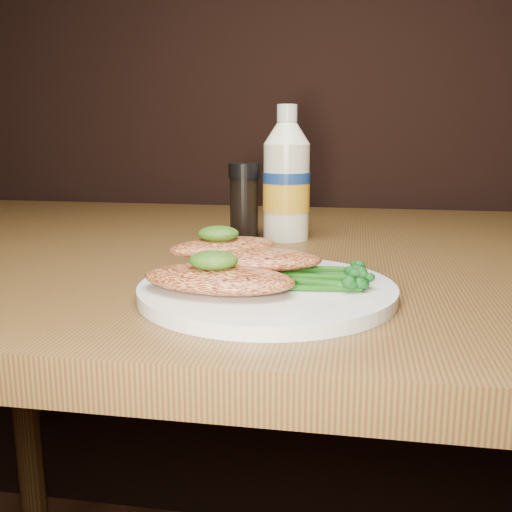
% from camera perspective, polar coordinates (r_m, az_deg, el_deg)
% --- Properties ---
extents(dining_table, '(1.20, 0.80, 0.75)m').
position_cam_1_polar(dining_table, '(0.93, -2.19, -22.19)').
color(dining_table, '#462715').
rests_on(dining_table, floor).
extents(plate, '(0.24, 0.24, 0.01)m').
position_cam_1_polar(plate, '(0.55, 1.09, -3.35)').
color(plate, white).
rests_on(plate, dining_table).
extents(chicken_front, '(0.14, 0.09, 0.02)m').
position_cam_1_polar(chicken_front, '(0.52, -3.65, -2.22)').
color(chicken_front, '#DC7C46').
rests_on(chicken_front, plate).
extents(chicken_mid, '(0.13, 0.07, 0.02)m').
position_cam_1_polar(chicken_mid, '(0.56, -0.14, -0.29)').
color(chicken_mid, '#DC7C46').
rests_on(chicken_mid, plate).
extents(chicken_back, '(0.12, 0.11, 0.02)m').
position_cam_1_polar(chicken_back, '(0.59, -3.18, 0.90)').
color(chicken_back, '#DC7C46').
rests_on(chicken_back, plate).
extents(pesto_front, '(0.05, 0.04, 0.02)m').
position_cam_1_polar(pesto_front, '(0.52, -4.13, -0.43)').
color(pesto_front, '#0B3207').
rests_on(pesto_front, chicken_front).
extents(pesto_back, '(0.04, 0.04, 0.02)m').
position_cam_1_polar(pesto_back, '(0.58, -3.65, 2.16)').
color(pesto_back, '#0B3207').
rests_on(pesto_back, chicken_back).
extents(broccolini_bundle, '(0.13, 0.11, 0.02)m').
position_cam_1_polar(broccolini_bundle, '(0.54, 5.52, -1.85)').
color(broccolini_bundle, '#184E11').
rests_on(broccolini_bundle, plate).
extents(mayo_bottle, '(0.08, 0.08, 0.18)m').
position_cam_1_polar(mayo_bottle, '(0.82, 2.96, 8.00)').
color(mayo_bottle, white).
rests_on(mayo_bottle, dining_table).
extents(pepper_grinder, '(0.06, 0.06, 0.11)m').
position_cam_1_polar(pepper_grinder, '(0.83, -1.16, 5.33)').
color(pepper_grinder, black).
rests_on(pepper_grinder, dining_table).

